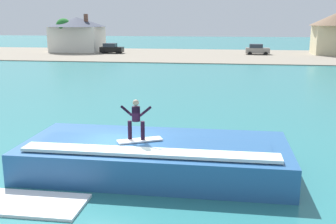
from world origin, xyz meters
TOP-DOWN VIEW (x-y plane):
  - ground_plane at (0.00, 0.00)m, footprint 260.00×260.00m
  - wave_crest at (1.39, 0.29)m, footprint 10.42×4.66m
  - surfboard at (0.84, -0.05)m, footprint 1.77×1.21m
  - surfer at (0.70, -0.04)m, footprint 1.23×0.32m
  - shoreline_bank at (0.00, 53.53)m, footprint 120.00×26.07m
  - car_near_shore at (-16.19, 54.58)m, footprint 3.98×2.16m
  - car_far_shore at (9.08, 55.92)m, footprint 4.01×2.17m
  - house_with_chimney at (-23.60, 57.88)m, footprint 10.83×10.83m
  - tree_tall_bare at (-25.25, 55.65)m, footprint 2.72×2.72m
  - whitewater_patch at (-2.26, -3.25)m, footprint 3.76×1.84m

SIDE VIEW (x-z plane):
  - ground_plane at x=0.00m, z-range 0.00..0.00m
  - whitewater_patch at x=-2.26m, z-range 0.00..0.10m
  - shoreline_bank at x=0.00m, z-range 0.00..0.12m
  - wave_crest at x=1.39m, z-range -0.04..1.33m
  - car_near_shore at x=-16.19m, z-range 0.02..1.88m
  - car_far_shore at x=9.08m, z-range 0.02..1.88m
  - surfboard at x=0.84m, z-range 1.37..1.43m
  - surfer at x=0.70m, z-range 1.52..3.09m
  - house_with_chimney at x=-23.60m, z-range 0.20..7.11m
  - tree_tall_bare at x=-25.25m, z-range 1.66..7.81m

